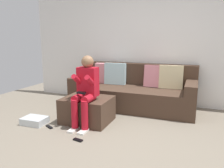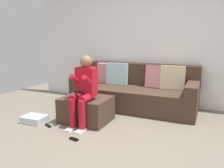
{
  "view_description": "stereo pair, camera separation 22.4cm",
  "coord_description": "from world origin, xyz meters",
  "views": [
    {
      "loc": [
        0.95,
        -2.65,
        1.4
      ],
      "look_at": [
        -0.51,
        1.14,
        0.58
      ],
      "focal_mm": 35.92,
      "sensor_mm": 36.0,
      "label": 1
    },
    {
      "loc": [
        1.16,
        -2.56,
        1.4
      ],
      "look_at": [
        -0.51,
        1.14,
        0.58
      ],
      "focal_mm": 35.92,
      "sensor_mm": 36.0,
      "label": 2
    }
  ],
  "objects": [
    {
      "name": "remote_by_storage_bin",
      "position": [
        -1.21,
        0.16,
        0.01
      ],
      "size": [
        0.17,
        0.12,
        0.02
      ],
      "primitive_type": "cube",
      "rotation": [
        0.0,
        0.0,
        -0.49
      ],
      "color": "black",
      "rests_on": "ground_plane"
    },
    {
      "name": "couch_sectional",
      "position": [
        -0.25,
        1.74,
        0.34
      ],
      "size": [
        2.47,
        0.99,
        0.89
      ],
      "color": "#473326",
      "rests_on": "ground_plane"
    },
    {
      "name": "remote_near_ottoman",
      "position": [
        -0.54,
        -0.1,
        0.01
      ],
      "size": [
        0.15,
        0.08,
        0.02
      ],
      "primitive_type": "cube",
      "rotation": [
        0.0,
        0.0,
        -0.19
      ],
      "color": "black",
      "rests_on": "ground_plane"
    },
    {
      "name": "wall_back",
      "position": [
        0.0,
        2.21,
        1.31
      ],
      "size": [
        5.71,
        0.1,
        2.63
      ],
      "primitive_type": "cube",
      "color": "white",
      "rests_on": "ground_plane"
    },
    {
      "name": "storage_bin",
      "position": [
        -1.53,
        0.2,
        0.06
      ],
      "size": [
        0.4,
        0.31,
        0.11
      ],
      "primitive_type": "cube",
      "rotation": [
        0.0,
        0.0,
        0.03
      ],
      "color": "silver",
      "rests_on": "ground_plane"
    },
    {
      "name": "ottoman",
      "position": [
        -0.76,
        0.62,
        0.21
      ],
      "size": [
        0.8,
        0.65,
        0.42
      ],
      "primitive_type": "cube",
      "color": "#473326",
      "rests_on": "ground_plane"
    },
    {
      "name": "person_seated",
      "position": [
        -0.69,
        0.45,
        0.64
      ],
      "size": [
        0.32,
        0.57,
        1.14
      ],
      "color": "red",
      "rests_on": "ground_plane"
    },
    {
      "name": "ground_plane",
      "position": [
        0.0,
        0.0,
        0.0
      ],
      "size": [
        7.43,
        7.43,
        0.0
      ],
      "primitive_type": "plane",
      "color": "slate"
    }
  ]
}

